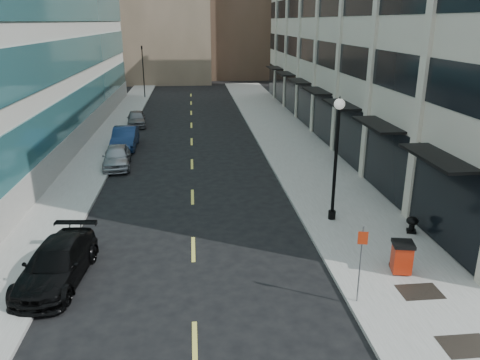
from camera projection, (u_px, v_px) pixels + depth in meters
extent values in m
cube|color=gray|center=(305.00, 160.00, 31.05)|extent=(5.00, 80.00, 0.15)
cube|color=gray|center=(89.00, 166.00, 29.71)|extent=(3.00, 80.00, 0.15)
cube|color=#B4A898|center=(411.00, 18.00, 35.68)|extent=(14.00, 46.00, 18.00)
cube|color=black|center=(317.00, 111.00, 37.26)|extent=(0.18, 46.00, 3.60)
cube|color=black|center=(320.00, 53.00, 35.81)|extent=(0.12, 46.00, 1.80)
cube|color=black|center=(323.00, 4.00, 34.68)|extent=(0.12, 46.00, 1.80)
cube|color=#B4A898|center=(433.00, 16.00, 19.00)|extent=(0.35, 0.60, 18.00)
cube|color=#B4A898|center=(377.00, 17.00, 24.65)|extent=(0.35, 0.60, 18.00)
cube|color=#B4A898|center=(342.00, 18.00, 30.30)|extent=(0.35, 0.60, 18.00)
cube|color=#B4A898|center=(318.00, 18.00, 35.95)|extent=(0.35, 0.60, 18.00)
cube|color=#B4A898|center=(301.00, 19.00, 41.60)|extent=(0.35, 0.60, 18.00)
cube|color=#B4A898|center=(287.00, 19.00, 47.25)|extent=(0.35, 0.60, 18.00)
cube|color=#B4A898|center=(277.00, 19.00, 52.90)|extent=(0.35, 0.60, 18.00)
cube|color=black|center=(437.00, 157.00, 17.75)|extent=(1.30, 4.00, 0.12)
cube|color=black|center=(377.00, 125.00, 23.40)|extent=(1.30, 4.00, 0.12)
cube|color=black|center=(341.00, 104.00, 29.05)|extent=(1.30, 4.00, 0.12)
cube|color=black|center=(316.00, 91.00, 34.70)|extent=(1.30, 4.00, 0.12)
cube|color=black|center=(299.00, 81.00, 40.35)|extent=(1.30, 4.00, 0.12)
cube|color=black|center=(285.00, 74.00, 46.00)|extent=(1.30, 4.00, 0.12)
cube|color=black|center=(275.00, 68.00, 51.65)|extent=(1.30, 4.00, 0.12)
cube|color=gray|center=(87.00, 130.00, 35.89)|extent=(0.20, 46.00, 1.80)
cube|color=#2F6A6F|center=(84.00, 102.00, 35.21)|extent=(0.14, 45.60, 2.40)
cube|color=#2F6A6F|center=(79.00, 54.00, 34.09)|extent=(0.14, 45.60, 2.40)
cube|color=#2F6A6F|center=(73.00, 3.00, 32.96)|extent=(0.14, 45.60, 2.40)
cube|color=#967B62|center=(106.00, 8.00, 80.08)|extent=(12.00, 14.00, 22.00)
cube|color=#B4A898|center=(305.00, 13.00, 72.17)|extent=(10.00, 14.00, 20.00)
cube|color=black|center=(466.00, 346.00, 13.14)|extent=(1.40, 1.00, 0.01)
cube|color=black|center=(420.00, 292.00, 15.78)|extent=(1.40, 1.00, 0.01)
cube|color=#D8CC4C|center=(195.00, 345.00, 13.40)|extent=(0.15, 2.20, 0.01)
cube|color=#D8CC4C|center=(193.00, 249.00, 19.05)|extent=(0.15, 2.20, 0.01)
cube|color=#D8CC4C|center=(192.00, 197.00, 24.70)|extent=(0.15, 2.20, 0.01)
cube|color=#D8CC4C|center=(192.00, 164.00, 30.35)|extent=(0.15, 2.20, 0.01)
cube|color=#D8CC4C|center=(192.00, 142.00, 36.00)|extent=(0.15, 2.20, 0.01)
cube|color=#D8CC4C|center=(191.00, 125.00, 41.65)|extent=(0.15, 2.20, 0.01)
cube|color=#D8CC4C|center=(191.00, 113.00, 47.30)|extent=(0.15, 2.20, 0.01)
cube|color=#D8CC4C|center=(191.00, 103.00, 52.95)|extent=(0.15, 2.20, 0.01)
cube|color=#D8CC4C|center=(191.00, 95.00, 58.60)|extent=(0.15, 2.20, 0.01)
cylinder|color=black|center=(143.00, 73.00, 55.23)|extent=(0.12, 0.12, 6.00)
imported|color=black|center=(142.00, 47.00, 54.26)|extent=(0.66, 0.66, 1.98)
imported|color=black|center=(57.00, 264.00, 16.49)|extent=(2.41, 4.96, 1.39)
imported|color=#979BA0|center=(117.00, 157.00, 29.52)|extent=(2.01, 4.23, 1.40)
imported|color=#14284E|center=(125.00, 138.00, 33.94)|extent=(1.66, 4.65, 1.53)
imported|color=slate|center=(136.00, 119.00, 41.17)|extent=(2.00, 4.10, 1.35)
cube|color=#AB220B|center=(402.00, 258.00, 16.83)|extent=(0.77, 0.77, 1.05)
cube|color=black|center=(403.00, 244.00, 16.65)|extent=(0.87, 0.87, 0.13)
cylinder|color=black|center=(391.00, 265.00, 17.28)|extent=(0.06, 0.23, 0.23)
cylinder|color=black|center=(402.00, 264.00, 17.32)|extent=(0.06, 0.23, 0.23)
cylinder|color=black|center=(332.00, 215.00, 21.56)|extent=(0.34, 0.34, 0.39)
cylinder|color=black|center=(335.00, 163.00, 20.75)|extent=(0.15, 0.15, 4.94)
sphere|color=silver|center=(340.00, 104.00, 19.91)|extent=(0.47, 0.47, 0.47)
cone|color=black|center=(340.00, 98.00, 19.82)|extent=(0.13, 0.13, 0.19)
cylinder|color=slate|center=(360.00, 265.00, 14.84)|extent=(0.05, 0.05, 2.66)
cube|color=#B6290C|center=(363.00, 238.00, 14.52)|extent=(0.31, 0.10, 0.42)
cube|color=black|center=(411.00, 231.00, 20.21)|extent=(0.49, 0.49, 0.11)
cylinder|color=black|center=(412.00, 226.00, 20.13)|extent=(0.24, 0.24, 0.37)
ellipsoid|color=black|center=(412.00, 221.00, 20.05)|extent=(0.52, 0.52, 0.36)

